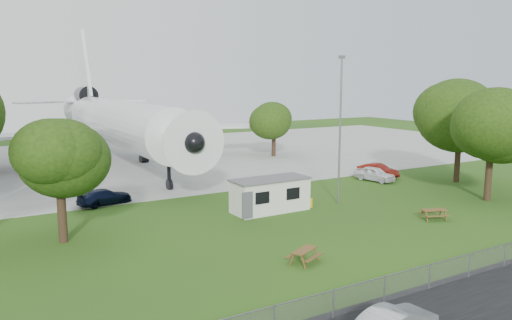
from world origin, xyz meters
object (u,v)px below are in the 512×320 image
site_cabin (270,195)px  picnic_west (304,262)px  airliner (118,121)px  picnic_east (433,219)px

site_cabin → picnic_west: size_ratio=3.76×
airliner → picnic_east: (13.26, -36.89, -5.27)m
picnic_east → site_cabin: bearing=158.5°
airliner → picnic_east: 39.56m
picnic_east → airliner: bearing=129.8°
site_cabin → picnic_east: 12.32m
airliner → site_cabin: bearing=-81.9°
site_cabin → picnic_west: 11.41m
site_cabin → picnic_east: (9.17, -8.13, -1.31)m
airliner → site_cabin: 29.33m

